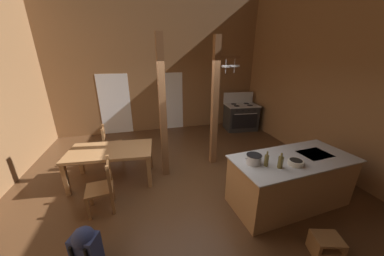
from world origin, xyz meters
name	(u,v)px	position (x,y,z in m)	size (l,w,h in m)	color
ground_plane	(185,188)	(0.00, 0.00, -0.05)	(7.86, 8.06, 0.10)	#4C301C
wall_back	(159,64)	(0.00, 3.70, 2.33)	(7.86, 0.14, 4.66)	brown
wall_right	(345,69)	(3.60, 0.00, 2.33)	(0.14, 8.06, 4.66)	brown
glazed_door_back_left	(115,105)	(-1.59, 3.62, 1.02)	(1.00, 0.01, 2.05)	white
glazed_panel_back_right	(171,102)	(0.35, 3.62, 1.02)	(0.84, 0.01, 2.05)	white
kitchen_island	(290,181)	(1.74, -0.97, 0.47)	(2.22, 1.11, 0.93)	#9E7044
stove_range	(241,117)	(2.80, 2.86, 0.48)	(1.21, 0.91, 1.32)	#262626
support_post_with_pot_rack	(216,101)	(0.97, 0.81, 1.60)	(0.63, 0.24, 3.01)	brown
support_post_center	(163,111)	(-0.31, 0.58, 1.51)	(0.14, 0.14, 3.01)	brown
step_stool	(326,244)	(1.52, -2.00, 0.18)	(0.43, 0.37, 0.30)	brown
dining_table	(111,153)	(-1.45, 0.62, 0.65)	(1.78, 1.06, 0.74)	#9E7044
ladderback_chair_near_window	(103,187)	(-1.51, -0.27, 0.45)	(0.48, 0.48, 0.95)	brown
ladderback_chair_by_post	(111,144)	(-1.58, 1.58, 0.45)	(0.48, 0.48, 0.95)	brown
backpack	(86,246)	(-1.59, -1.31, 0.31)	(0.38, 0.37, 0.60)	navy
stockpot_on_counter	(254,159)	(0.95, -0.96, 1.01)	(0.31, 0.24, 0.16)	#B7BABF
mixing_bowl_on_counter	(296,162)	(1.58, -1.17, 0.97)	(0.23, 0.23, 0.08)	silver
bottle_tall_on_counter	(281,162)	(1.28, -1.18, 1.03)	(0.08, 0.08, 0.26)	brown
bottle_short_on_counter	(266,160)	(1.10, -1.07, 1.03)	(0.07, 0.07, 0.25)	brown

